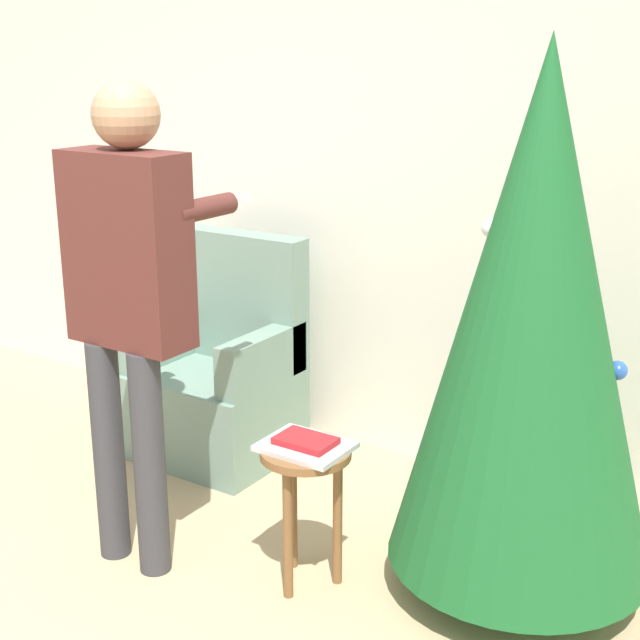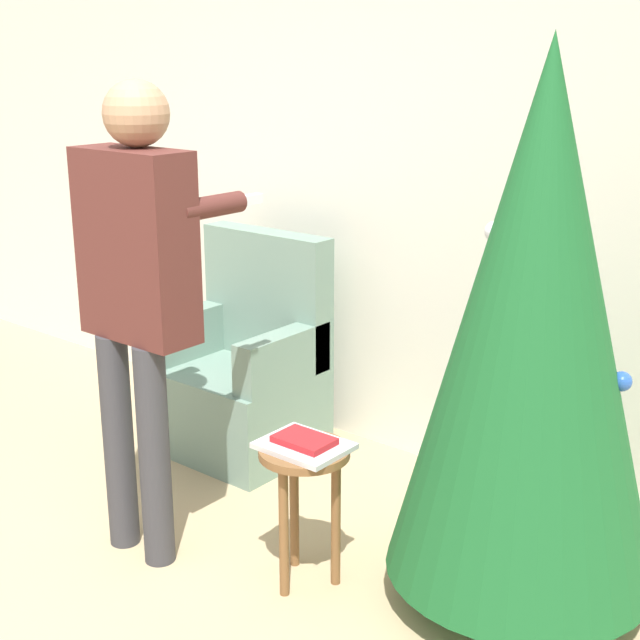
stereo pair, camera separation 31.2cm
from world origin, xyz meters
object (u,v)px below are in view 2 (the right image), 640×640
at_px(armchair, 244,376).
at_px(person_standing, 138,277).
at_px(side_stool, 304,478).
at_px(christmas_tree, 534,322).

distance_m(armchair, person_standing, 1.25).
xyz_separation_m(person_standing, side_stool, (0.64, 0.19, -0.69)).
bearing_deg(armchair, christmas_tree, -11.43).
bearing_deg(christmas_tree, side_stool, -149.50).
bearing_deg(armchair, side_stool, -35.97).
relative_size(person_standing, side_stool, 3.35).
relative_size(christmas_tree, armchair, 1.85).
distance_m(christmas_tree, armchair, 1.85).
distance_m(person_standing, side_stool, 0.96).
relative_size(christmas_tree, person_standing, 1.09).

